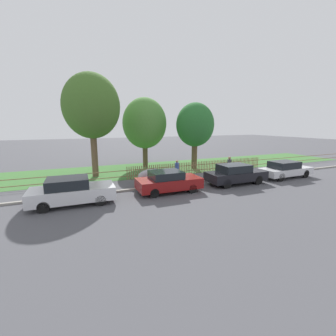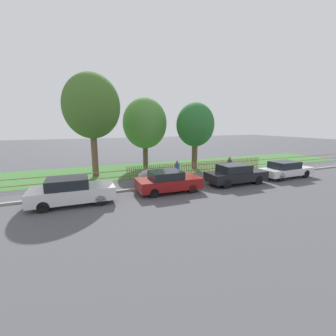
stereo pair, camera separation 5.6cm
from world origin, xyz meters
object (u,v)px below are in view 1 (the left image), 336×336
Objects in this scene: covered_motorcycle at (151,175)px; tree_nearest_kerb at (91,106)px; pedestrian_near_fence at (229,165)px; parked_car_silver_hatchback at (72,191)px; pedestrian_by_lamp at (177,169)px; parked_car_navy_estate at (235,174)px; parked_car_red_compact at (285,169)px; tree_behind_motorcycle at (145,123)px; tree_mid_park at (195,125)px; parked_car_black_saloon at (168,181)px.

tree_nearest_kerb reaches higher than covered_motorcycle.
pedestrian_near_fence is (6.76, -0.08, 0.25)m from covered_motorcycle.
tree_nearest_kerb is at bearing 75.39° from parked_car_silver_hatchback.
pedestrian_by_lamp is at bearing -33.01° from tree_nearest_kerb.
parked_car_navy_estate is 5.01m from parked_car_red_compact.
tree_behind_motorcycle is at bearing -140.70° from pedestrian_near_fence.
parked_car_navy_estate is 6.12m from covered_motorcycle.
parked_car_navy_estate is at bearing -66.53° from tree_behind_motorcycle.
tree_mid_park is 4.07× the size of pedestrian_by_lamp.
tree_nearest_kerb is 9.39m from tree_mid_park.
covered_motorcycle is (5.17, 2.03, -0.04)m from parked_car_silver_hatchback.
tree_mid_park is 3.76× the size of pedestrian_near_fence.
parked_car_black_saloon is 0.60× the size of tree_behind_motorcycle.
pedestrian_by_lamp is (-3.55, -3.56, -3.31)m from tree_mid_park.
tree_behind_motorcycle is at bearing 145.96° from tree_mid_park.
parked_car_navy_estate is 4.36m from pedestrian_by_lamp.
parked_car_silver_hatchback is 12.08m from pedestrian_near_fence.
parked_car_black_saloon is 2.65× the size of pedestrian_by_lamp.
pedestrian_by_lamp reaches higher than parked_car_red_compact.
pedestrian_near_fence is (-4.00, 2.02, 0.26)m from parked_car_red_compact.
tree_mid_park reaches higher than covered_motorcycle.
tree_behind_motorcycle reaches higher than covered_motorcycle.
pedestrian_by_lamp is at bearing 20.92° from parked_car_silver_hatchback.
parked_car_black_saloon is 6.54m from pedestrian_near_fence.
parked_car_red_compact is at bearing -24.66° from tree_nearest_kerb.
parked_car_silver_hatchback is 0.98× the size of parked_car_navy_estate.
tree_mid_park is at bearing 126.15° from parked_car_red_compact.
covered_motorcycle is at bearing -104.41° from tree_behind_motorcycle.
parked_car_red_compact is 13.29m from tree_behind_motorcycle.
tree_mid_park reaches higher than parked_car_navy_estate.
tree_mid_park is (5.93, 4.22, 3.49)m from covered_motorcycle.
covered_motorcycle is at bearing -144.55° from tree_mid_park.
covered_motorcycle is 0.24× the size of tree_nearest_kerb.
parked_car_red_compact is (10.26, -0.11, -0.00)m from parked_car_black_saloon.
parked_car_red_compact is (15.93, -0.07, -0.04)m from parked_car_silver_hatchback.
tree_nearest_kerb is 1.31× the size of tree_mid_park.
parked_car_red_compact is at bearing 0.57° from parked_car_black_saloon.
pedestrian_by_lamp is (5.72, -3.71, -4.77)m from tree_nearest_kerb.
pedestrian_by_lamp is at bearing 11.81° from covered_motorcycle.
tree_mid_park is (0.18, 6.31, 3.45)m from parked_car_navy_estate.
tree_behind_motorcycle is at bearing 71.80° from covered_motorcycle.
parked_car_black_saloon is 8.96m from tree_mid_park.
tree_mid_park is at bearing 30.67° from parked_car_silver_hatchback.
parked_car_silver_hatchback is at bearing -105.89° from tree_nearest_kerb.
tree_behind_motorcycle is (1.30, 9.00, 3.66)m from parked_car_black_saloon.
tree_nearest_kerb reaches higher than pedestrian_near_fence.
tree_behind_motorcycle reaches higher than tree_mid_park.
parked_car_red_compact is at bearing -14.82° from covered_motorcycle.
parked_car_silver_hatchback is 2.61× the size of pedestrian_near_fence.
tree_nearest_kerb reaches higher than tree_mid_park.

